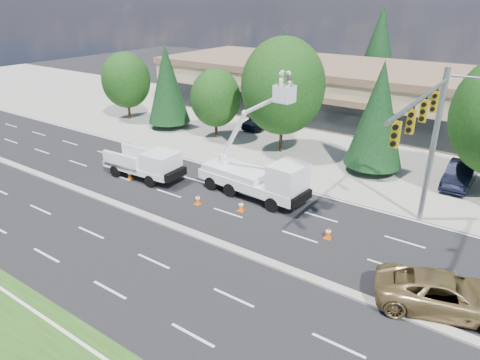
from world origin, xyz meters
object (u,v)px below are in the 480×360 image
Objects in this scene: bucket_truck at (260,173)px; signal_mast at (429,132)px; minivan at (445,294)px; utility_pickup at (147,167)px.

signal_mast is at bearing 10.03° from bucket_truck.
bucket_truck is 13.26m from minivan.
minivan is at bearing -16.64° from bucket_truck.
utility_pickup is 21.10m from minivan.
minivan is at bearing -63.90° from signal_mast.
utility_pickup reaches higher than minivan.
bucket_truck is at bearing -174.58° from signal_mast.
signal_mast reaches higher than utility_pickup.
utility_pickup is (-18.11, -2.82, -5.11)m from signal_mast.
signal_mast is 10.47m from bucket_truck.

